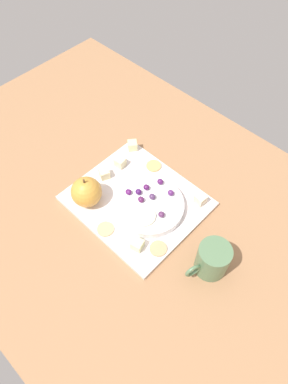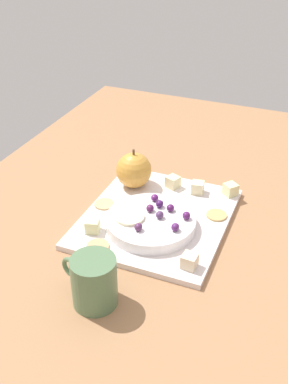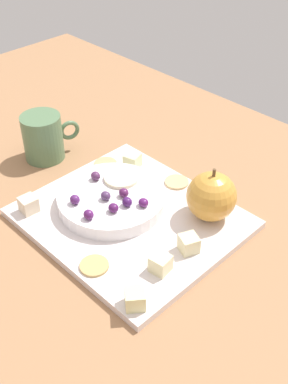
% 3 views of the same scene
% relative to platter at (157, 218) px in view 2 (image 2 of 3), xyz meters
% --- Properties ---
extents(table, '(1.44, 0.89, 0.05)m').
position_rel_platter_xyz_m(table, '(-0.04, 0.01, -0.03)').
color(table, '#9D6F4A').
rests_on(table, ground).
extents(platter, '(0.33, 0.28, 0.01)m').
position_rel_platter_xyz_m(platter, '(0.00, 0.00, 0.00)').
color(platter, silver).
rests_on(platter, table).
extents(serving_dish, '(0.18, 0.18, 0.02)m').
position_rel_platter_xyz_m(serving_dish, '(-0.04, -0.00, 0.02)').
color(serving_dish, white).
rests_on(serving_dish, platter).
extents(apple_whole, '(0.08, 0.08, 0.08)m').
position_rel_platter_xyz_m(apple_whole, '(0.09, 0.09, 0.05)').
color(apple_whole, gold).
rests_on(apple_whole, platter).
extents(apple_stem, '(0.01, 0.01, 0.01)m').
position_rel_platter_xyz_m(apple_stem, '(0.09, 0.09, 0.09)').
color(apple_stem, brown).
rests_on(apple_stem, apple_whole).
extents(cheese_cube_0, '(0.03, 0.03, 0.03)m').
position_rel_platter_xyz_m(cheese_cube_0, '(0.12, -0.05, 0.02)').
color(cheese_cube_0, beige).
rests_on(cheese_cube_0, platter).
extents(cheese_cube_1, '(0.04, 0.04, 0.03)m').
position_rel_platter_xyz_m(cheese_cube_1, '(0.14, -0.12, 0.02)').
color(cheese_cube_1, beige).
rests_on(cheese_cube_1, platter).
extents(cheese_cube_2, '(0.03, 0.03, 0.03)m').
position_rel_platter_xyz_m(cheese_cube_2, '(-0.10, 0.10, 0.02)').
color(cheese_cube_2, beige).
rests_on(cheese_cube_2, platter).
extents(cheese_cube_3, '(0.03, 0.03, 0.03)m').
position_rel_platter_xyz_m(cheese_cube_3, '(-0.12, -0.11, 0.02)').
color(cheese_cube_3, beige).
rests_on(cheese_cube_3, platter).
extents(cheese_cube_4, '(0.03, 0.03, 0.03)m').
position_rel_platter_xyz_m(cheese_cube_4, '(0.12, 0.01, 0.02)').
color(cheese_cube_4, beige).
rests_on(cheese_cube_4, platter).
extents(cracker_0, '(0.04, 0.04, 0.00)m').
position_rel_platter_xyz_m(cracker_0, '(0.04, -0.11, 0.01)').
color(cracker_0, tan).
rests_on(cracker_0, platter).
extents(cracker_1, '(0.04, 0.04, 0.00)m').
position_rel_platter_xyz_m(cracker_1, '(-0.01, 0.12, 0.01)').
color(cracker_1, tan).
rests_on(cracker_1, platter).
extents(cracker_2, '(0.04, 0.04, 0.00)m').
position_rel_platter_xyz_m(cracker_2, '(-0.14, 0.07, 0.01)').
color(cracker_2, tan).
rests_on(cracker_2, platter).
extents(grape_0, '(0.02, 0.02, 0.01)m').
position_rel_platter_xyz_m(grape_0, '(0.02, 0.01, 0.04)').
color(grape_0, '#531A5C').
rests_on(grape_0, serving_dish).
extents(grape_1, '(0.02, 0.02, 0.01)m').
position_rel_platter_xyz_m(grape_1, '(-0.04, -0.02, 0.04)').
color(grape_1, '#4D2F59').
rests_on(grape_1, serving_dish).
extents(grape_2, '(0.02, 0.02, 0.02)m').
position_rel_platter_xyz_m(grape_2, '(-0.09, 0.00, 0.04)').
color(grape_2, '#542A53').
rests_on(grape_2, serving_dish).
extents(grape_3, '(0.02, 0.02, 0.02)m').
position_rel_platter_xyz_m(grape_3, '(-0.02, -0.07, 0.04)').
color(grape_3, '#521C5A').
rests_on(grape_3, serving_dish).
extents(grape_4, '(0.02, 0.02, 0.01)m').
position_rel_platter_xyz_m(grape_4, '(-0.01, -0.03, 0.04)').
color(grape_4, '#4C1851').
rests_on(grape_4, serving_dish).
extents(grape_5, '(0.02, 0.02, 0.01)m').
position_rel_platter_xyz_m(grape_5, '(-0.02, 0.01, 0.04)').
color(grape_5, '#531E4E').
rests_on(grape_5, serving_dish).
extents(grape_6, '(0.02, 0.02, 0.02)m').
position_rel_platter_xyz_m(grape_6, '(-0.06, -0.06, 0.04)').
color(grape_6, '#542262').
rests_on(grape_6, serving_dish).
extents(grape_7, '(0.02, 0.02, 0.02)m').
position_rel_platter_xyz_m(grape_7, '(-0.00, -0.01, 0.04)').
color(grape_7, '#431959').
rests_on(grape_7, serving_dish).
extents(apple_slice_0, '(0.06, 0.06, 0.01)m').
position_rel_platter_xyz_m(apple_slice_0, '(-0.06, 0.03, 0.03)').
color(apple_slice_0, beige).
rests_on(apple_slice_0, serving_dish).
extents(cup, '(0.07, 0.10, 0.09)m').
position_rel_platter_xyz_m(cup, '(-0.25, 0.02, 0.04)').
color(cup, '#537450').
rests_on(cup, table).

